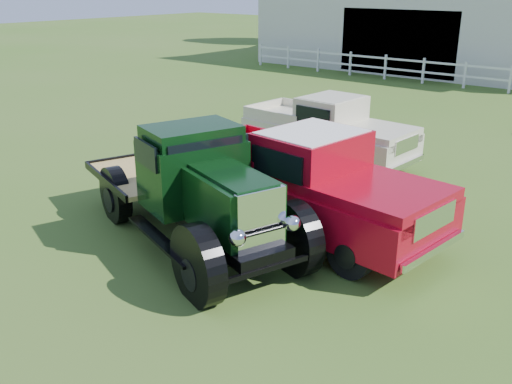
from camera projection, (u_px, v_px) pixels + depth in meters
The scene contains 6 objects.
ground at pixel (203, 265), 9.87m from camera, with size 120.00×120.00×0.00m, color #37621A.
shed_left at pixel (439, 15), 31.86m from camera, with size 18.80×10.20×5.60m, color #B1AF9E, non-canonical shape.
fence_rail at pixel (367, 65), 28.89m from camera, with size 14.20×0.16×1.20m, color white, non-canonical shape.
vintage_flatbed at pixel (191, 184), 10.46m from camera, with size 5.65×2.24×2.24m, color black, non-canonical shape.
red_pickup at pixel (306, 181), 10.88m from camera, with size 5.61×2.16×2.05m, color #A1071A, non-canonical shape.
white_pickup at pixel (328, 131), 15.12m from camera, with size 4.82×1.87×1.77m, color beige, non-canonical shape.
Camera 1 is at (6.32, -6.21, 4.62)m, focal length 40.00 mm.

